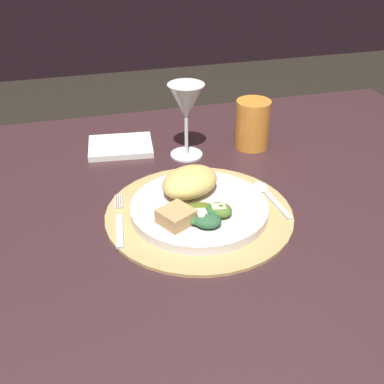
% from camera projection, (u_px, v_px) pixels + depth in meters
% --- Properties ---
extents(dining_table, '(1.22, 0.92, 0.71)m').
position_uv_depth(dining_table, '(221.00, 239.00, 1.01)').
color(dining_table, '#382224').
rests_on(dining_table, ground).
extents(placemat, '(0.34, 0.34, 0.01)m').
position_uv_depth(placemat, '(199.00, 214.00, 0.89)').
color(placemat, tan).
rests_on(placemat, dining_table).
extents(dinner_plate, '(0.25, 0.25, 0.02)m').
position_uv_depth(dinner_plate, '(199.00, 209.00, 0.88)').
color(dinner_plate, silver).
rests_on(dinner_plate, placemat).
extents(pasta_serving, '(0.14, 0.13, 0.05)m').
position_uv_depth(pasta_serving, '(190.00, 182.00, 0.90)').
color(pasta_serving, '#E4C064').
rests_on(pasta_serving, dinner_plate).
extents(salad_greens, '(0.09, 0.09, 0.02)m').
position_uv_depth(salad_greens, '(210.00, 213.00, 0.84)').
color(salad_greens, '#516219').
rests_on(salad_greens, dinner_plate).
extents(bread_piece, '(0.07, 0.07, 0.03)m').
position_uv_depth(bread_piece, '(176.00, 216.00, 0.83)').
color(bread_piece, tan).
rests_on(bread_piece, dinner_plate).
extents(fork, '(0.03, 0.16, 0.00)m').
position_uv_depth(fork, '(119.00, 222.00, 0.86)').
color(fork, silver).
rests_on(fork, placemat).
extents(spoon, '(0.03, 0.14, 0.01)m').
position_uv_depth(spoon, '(267.00, 193.00, 0.94)').
color(spoon, silver).
rests_on(spoon, placemat).
extents(napkin, '(0.15, 0.13, 0.01)m').
position_uv_depth(napkin, '(121.00, 146.00, 1.12)').
color(napkin, white).
rests_on(napkin, dining_table).
extents(wine_glass, '(0.08, 0.08, 0.16)m').
position_uv_depth(wine_glass, '(186.00, 104.00, 1.03)').
color(wine_glass, silver).
rests_on(wine_glass, dining_table).
extents(amber_tumbler, '(0.08, 0.08, 0.11)m').
position_uv_depth(amber_tumbler, '(252.00, 124.00, 1.10)').
color(amber_tumbler, orange).
rests_on(amber_tumbler, dining_table).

